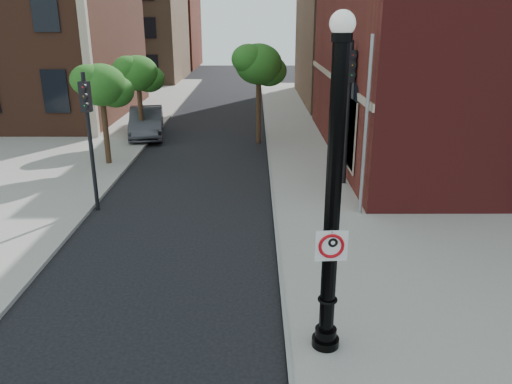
{
  "coord_description": "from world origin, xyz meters",
  "views": [
    {
      "loc": [
        1.42,
        -8.85,
        6.07
      ],
      "look_at": [
        1.44,
        2.0,
        2.27
      ],
      "focal_mm": 35.0,
      "sensor_mm": 36.0,
      "label": 1
    }
  ],
  "objects_px": {
    "lamppost": "(332,213)",
    "traffic_signal_right": "(349,91)",
    "no_parking_sign": "(331,246)",
    "parked_car": "(147,122)",
    "traffic_signal_left": "(88,120)"
  },
  "relations": [
    {
      "from": "lamppost",
      "to": "traffic_signal_right",
      "type": "xyz_separation_m",
      "value": [
        2.03,
        9.95,
        0.74
      ]
    },
    {
      "from": "lamppost",
      "to": "traffic_signal_right",
      "type": "relative_size",
      "value": 1.16
    },
    {
      "from": "no_parking_sign",
      "to": "parked_car",
      "type": "relative_size",
      "value": 0.12
    },
    {
      "from": "lamppost",
      "to": "no_parking_sign",
      "type": "distance_m",
      "value": 0.58
    },
    {
      "from": "lamppost",
      "to": "parked_car",
      "type": "bearing_deg",
      "value": 111.33
    },
    {
      "from": "parked_car",
      "to": "no_parking_sign",
      "type": "bearing_deg",
      "value": -78.27
    },
    {
      "from": "parked_car",
      "to": "traffic_signal_left",
      "type": "height_order",
      "value": "traffic_signal_left"
    },
    {
      "from": "parked_car",
      "to": "traffic_signal_right",
      "type": "bearing_deg",
      "value": -51.66
    },
    {
      "from": "lamppost",
      "to": "no_parking_sign",
      "type": "relative_size",
      "value": 10.67
    },
    {
      "from": "lamppost",
      "to": "traffic_signal_left",
      "type": "xyz_separation_m",
      "value": [
        -6.6,
        7.46,
        0.18
      ]
    },
    {
      "from": "lamppost",
      "to": "traffic_signal_left",
      "type": "bearing_deg",
      "value": 131.51
    },
    {
      "from": "parked_car",
      "to": "traffic_signal_right",
      "type": "height_order",
      "value": "traffic_signal_right"
    },
    {
      "from": "parked_car",
      "to": "traffic_signal_right",
      "type": "relative_size",
      "value": 0.89
    },
    {
      "from": "lamppost",
      "to": "traffic_signal_left",
      "type": "relative_size",
      "value": 1.37
    },
    {
      "from": "lamppost",
      "to": "traffic_signal_right",
      "type": "height_order",
      "value": "lamppost"
    }
  ]
}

